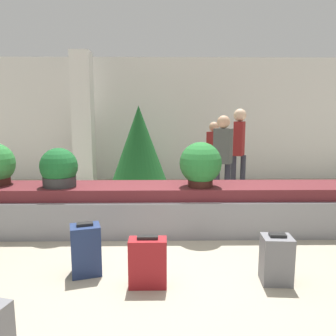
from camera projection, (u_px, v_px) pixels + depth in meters
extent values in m
plane|color=#9E937F|center=(170.00, 274.00, 3.51)|extent=(18.00, 18.00, 0.00)
cube|color=silver|center=(166.00, 120.00, 8.71)|extent=(18.00, 0.06, 3.20)
cube|color=gray|center=(168.00, 213.00, 4.87)|extent=(6.82, 0.91, 0.51)
cube|color=#5B1E23|center=(168.00, 190.00, 4.82)|extent=(6.54, 0.75, 0.17)
cube|color=silver|center=(83.00, 120.00, 7.90)|extent=(0.46, 0.46, 3.20)
cube|color=slate|center=(276.00, 259.00, 3.31)|extent=(0.31, 0.27, 0.48)
cube|color=black|center=(278.00, 235.00, 3.27)|extent=(0.17, 0.10, 0.03)
cube|color=maroon|center=(148.00, 263.00, 3.23)|extent=(0.37, 0.19, 0.49)
cube|color=black|center=(148.00, 238.00, 3.19)|extent=(0.21, 0.07, 0.03)
cube|color=navy|center=(86.00, 250.00, 3.48)|extent=(0.36, 0.33, 0.54)
cube|color=black|center=(85.00, 224.00, 3.44)|extent=(0.19, 0.13, 0.03)
cylinder|color=#2D2D2D|center=(60.00, 181.00, 4.69)|extent=(0.46, 0.46, 0.14)
sphere|color=#195B28|center=(59.00, 166.00, 4.66)|extent=(0.53, 0.53, 0.53)
cylinder|color=#381914|center=(200.00, 181.00, 4.67)|extent=(0.35, 0.35, 0.17)
sphere|color=#236B2D|center=(201.00, 163.00, 4.63)|extent=(0.60, 0.60, 0.60)
cylinder|color=#282833|center=(209.00, 175.00, 7.43)|extent=(0.11, 0.11, 0.75)
cylinder|color=#282833|center=(217.00, 175.00, 7.43)|extent=(0.11, 0.11, 0.75)
cube|color=maroon|center=(214.00, 145.00, 7.33)|extent=(0.35, 0.36, 0.59)
sphere|color=tan|center=(214.00, 127.00, 7.27)|extent=(0.22, 0.22, 0.22)
cylinder|color=#282833|center=(217.00, 185.00, 6.15)|extent=(0.11, 0.11, 0.82)
cylinder|color=#282833|center=(227.00, 185.00, 6.16)|extent=(0.11, 0.11, 0.82)
cube|color=#474C47|center=(223.00, 146.00, 6.04)|extent=(0.37, 0.32, 0.65)
sphere|color=tan|center=(224.00, 122.00, 5.98)|extent=(0.24, 0.24, 0.24)
cylinder|color=#282833|center=(233.00, 176.00, 6.86)|extent=(0.11, 0.11, 0.88)
cylinder|color=#282833|center=(243.00, 176.00, 6.86)|extent=(0.11, 0.11, 0.88)
cube|color=maroon|center=(239.00, 139.00, 6.74)|extent=(0.30, 0.37, 0.70)
sphere|color=beige|center=(240.00, 115.00, 6.67)|extent=(0.26, 0.26, 0.26)
cylinder|color=#4C331E|center=(140.00, 189.00, 7.21)|extent=(0.16, 0.16, 0.18)
cone|color=#195623|center=(139.00, 146.00, 7.06)|extent=(1.27, 1.27, 1.73)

